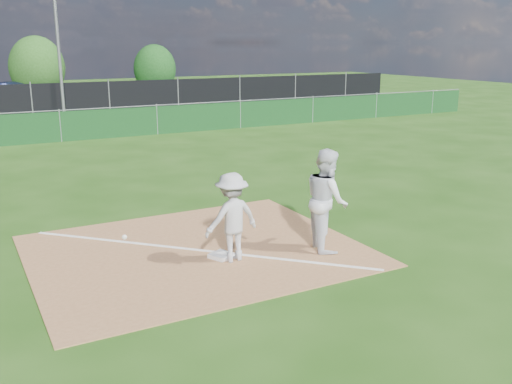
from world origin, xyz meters
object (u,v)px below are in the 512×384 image
runner (327,200)px  tree_mid (37,67)px  tree_right (155,69)px  car_mid (14,97)px  car_right (82,96)px  light_pole (58,39)px  play_at_first (232,217)px  first_base (221,256)px

runner → tree_mid: (-0.46, 33.15, 1.24)m
tree_mid → tree_right: 8.51m
tree_right → runner: bearing=-103.3°
car_mid → car_right: car_mid is taller
light_pole → runner: size_ratio=4.11×
runner → tree_right: tree_right is taller
car_mid → tree_mid: bearing=4.3°
car_mid → tree_right: size_ratio=1.34×
runner → car_right: (1.37, 28.31, -0.34)m
car_mid → tree_right: (10.70, 6.86, 1.09)m
tree_mid → light_pole: bearing=-91.5°
car_mid → play_at_first: bearing=-154.2°
car_mid → tree_mid: size_ratio=1.16×
first_base → play_at_first: size_ratio=0.14×
first_base → runner: runner is taller
light_pole → tree_right: (8.75, 11.07, -2.08)m
car_right → light_pole: bearing=134.5°
runner → tree_right: (8.01, 33.81, 0.95)m
car_right → tree_right: tree_right is taller
tree_mid → runner: bearing=-89.2°
runner → first_base: bearing=94.2°
runner → car_right: size_ratio=0.45×
light_pole → runner: light_pole is taller
car_right → tree_mid: bearing=-4.0°
first_base → car_mid: bearing=91.5°
car_mid → tree_right: 12.76m
first_base → runner: 2.24m
first_base → play_at_first: 0.81m
light_pole → car_mid: bearing=114.9°
runner → tree_right: size_ratio=0.52×
car_right → car_mid: bearing=83.8°
play_at_first → tree_right: (9.87, 33.55, 1.09)m
first_base → play_at_first: play_at_first is taller
runner → tree_mid: tree_mid is taller
first_base → runner: (1.99, -0.46, 0.92)m
play_at_first → tree_mid: tree_mid is taller
runner → car_right: bearing=14.6°
play_at_first → car_mid: car_mid is taller
tree_right → tree_mid: bearing=-175.5°
light_pole → first_base: size_ratio=22.13×
play_at_first → car_right: play_at_first is taller
play_at_first → car_right: 28.24m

